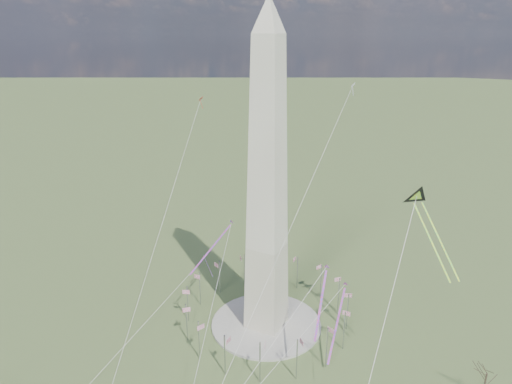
% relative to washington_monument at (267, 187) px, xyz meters
% --- Properties ---
extents(ground, '(2000.00, 2000.00, 0.00)m').
position_rel_washington_monument_xyz_m(ground, '(0.00, 0.00, -47.95)').
color(ground, '#495D2E').
rests_on(ground, ground).
extents(plaza, '(36.00, 36.00, 0.80)m').
position_rel_washington_monument_xyz_m(plaza, '(0.00, 0.00, -47.55)').
color(plaza, '#A09B92').
rests_on(plaza, ground).
extents(washington_monument, '(15.56, 15.56, 100.00)m').
position_rel_washington_monument_xyz_m(washington_monument, '(0.00, 0.00, 0.00)').
color(washington_monument, beige).
rests_on(washington_monument, plaza).
extents(flagpole_ring, '(54.40, 54.40, 13.00)m').
position_rel_washington_monument_xyz_m(flagpole_ring, '(-0.00, -0.00, -40.68)').
color(flagpole_ring, '#B2B4B9').
rests_on(flagpole_ring, ground).
extents(tree_near, '(7.55, 7.55, 13.21)m').
position_rel_washington_monument_xyz_m(tree_near, '(64.51, -3.48, -38.54)').
color(tree_near, '#4A402C').
rests_on(tree_near, ground).
extents(kite_delta_black, '(17.78, 19.70, 17.85)m').
position_rel_washington_monument_xyz_m(kite_delta_black, '(42.16, 3.03, 1.82)').
color(kite_delta_black, black).
rests_on(kite_delta_black, ground).
extents(kite_diamond_purple, '(2.07, 3.36, 10.68)m').
position_rel_washington_monument_xyz_m(kite_diamond_purple, '(-24.08, 2.81, -29.95)').
color(kite_diamond_purple, '#3A1664').
rests_on(kite_diamond_purple, ground).
extents(kite_streamer_left, '(4.97, 18.80, 13.03)m').
position_rel_washington_monument_xyz_m(kite_streamer_left, '(21.45, -8.50, -25.07)').
color(kite_streamer_left, '#FF2836').
rests_on(kite_streamer_left, ground).
extents(kite_streamer_mid, '(5.89, 18.10, 12.67)m').
position_rel_washington_monument_xyz_m(kite_streamer_mid, '(-15.14, -4.91, -18.81)').
color(kite_streamer_mid, '#FF2836').
rests_on(kite_streamer_mid, ground).
extents(kite_streamer_right, '(3.72, 21.97, 15.09)m').
position_rel_washington_monument_xyz_m(kite_streamer_right, '(23.67, 2.12, -36.47)').
color(kite_streamer_right, '#FF2836').
rests_on(kite_streamer_right, ground).
extents(kite_small_red, '(1.19, 1.99, 4.67)m').
position_rel_washington_monument_xyz_m(kite_small_red, '(-42.67, 29.63, 19.22)').
color(kite_small_red, red).
rests_on(kite_small_red, ground).
extents(kite_small_white, '(1.47, 1.66, 4.53)m').
position_rel_washington_monument_xyz_m(kite_small_white, '(12.65, 39.04, 26.13)').
color(kite_small_white, white).
rests_on(kite_small_white, ground).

